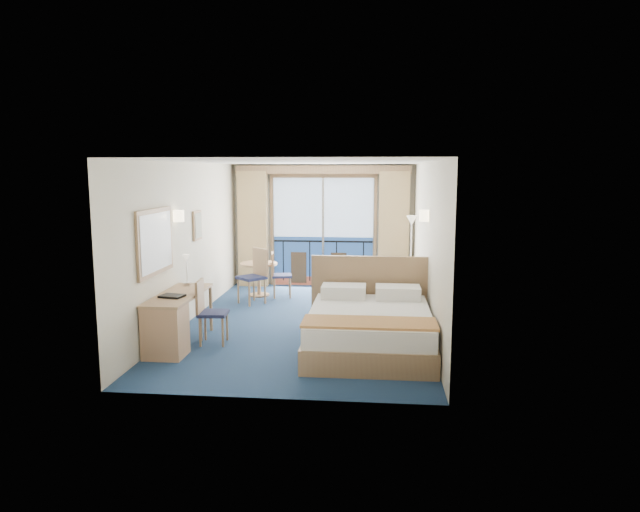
{
  "coord_description": "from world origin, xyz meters",
  "views": [
    {
      "loc": [
        1.17,
        -9.31,
        2.56
      ],
      "look_at": [
        0.23,
        0.2,
        1.12
      ],
      "focal_mm": 32.0,
      "sensor_mm": 36.0,
      "label": 1
    }
  ],
  "objects_px": {
    "armchair": "(389,280)",
    "desk": "(168,324)",
    "round_table": "(259,271)",
    "table_chair_a": "(278,272)",
    "floor_lamp": "(411,236)",
    "bed": "(370,327)",
    "nightstand": "(412,312)",
    "table_chair_b": "(255,272)",
    "desk_chair": "(208,308)"
  },
  "relations": [
    {
      "from": "armchair",
      "to": "table_chair_a",
      "type": "bearing_deg",
      "value": -48.73
    },
    {
      "from": "nightstand",
      "to": "desk_chair",
      "type": "distance_m",
      "value": 3.34
    },
    {
      "from": "desk",
      "to": "table_chair_a",
      "type": "xyz_separation_m",
      "value": [
        0.9,
        3.77,
        0.09
      ]
    },
    {
      "from": "nightstand",
      "to": "armchair",
      "type": "xyz_separation_m",
      "value": [
        -0.33,
        2.17,
        0.1
      ]
    },
    {
      "from": "bed",
      "to": "armchair",
      "type": "distance_m",
      "value": 3.49
    },
    {
      "from": "desk",
      "to": "round_table",
      "type": "height_order",
      "value": "desk"
    },
    {
      "from": "bed",
      "to": "nightstand",
      "type": "bearing_deg",
      "value": 62.11
    },
    {
      "from": "armchair",
      "to": "desk",
      "type": "height_order",
      "value": "desk"
    },
    {
      "from": "table_chair_b",
      "to": "table_chair_a",
      "type": "bearing_deg",
      "value": 100.37
    },
    {
      "from": "bed",
      "to": "floor_lamp",
      "type": "bearing_deg",
      "value": 77.6
    },
    {
      "from": "nightstand",
      "to": "armchair",
      "type": "relative_size",
      "value": 0.64
    },
    {
      "from": "desk",
      "to": "desk_chair",
      "type": "height_order",
      "value": "desk_chair"
    },
    {
      "from": "armchair",
      "to": "desk_chair",
      "type": "relative_size",
      "value": 0.81
    },
    {
      "from": "table_chair_b",
      "to": "desk_chair",
      "type": "bearing_deg",
      "value": -50.74
    },
    {
      "from": "desk",
      "to": "table_chair_b",
      "type": "distance_m",
      "value": 3.26
    },
    {
      "from": "armchair",
      "to": "round_table",
      "type": "bearing_deg",
      "value": -51.26
    },
    {
      "from": "floor_lamp",
      "to": "table_chair_b",
      "type": "height_order",
      "value": "floor_lamp"
    },
    {
      "from": "round_table",
      "to": "table_chair_b",
      "type": "relative_size",
      "value": 0.71
    },
    {
      "from": "desk_chair",
      "to": "table_chair_a",
      "type": "relative_size",
      "value": 1.05
    },
    {
      "from": "nightstand",
      "to": "table_chair_a",
      "type": "relative_size",
      "value": 0.55
    },
    {
      "from": "nightstand",
      "to": "desk_chair",
      "type": "relative_size",
      "value": 0.52
    },
    {
      "from": "floor_lamp",
      "to": "table_chair_b",
      "type": "relative_size",
      "value": 1.57
    },
    {
      "from": "nightstand",
      "to": "round_table",
      "type": "height_order",
      "value": "round_table"
    },
    {
      "from": "floor_lamp",
      "to": "table_chair_a",
      "type": "relative_size",
      "value": 1.82
    },
    {
      "from": "armchair",
      "to": "floor_lamp",
      "type": "height_order",
      "value": "floor_lamp"
    },
    {
      "from": "desk",
      "to": "table_chair_a",
      "type": "height_order",
      "value": "table_chair_a"
    },
    {
      "from": "armchair",
      "to": "round_table",
      "type": "height_order",
      "value": "armchair"
    },
    {
      "from": "bed",
      "to": "desk_chair",
      "type": "relative_size",
      "value": 2.38
    },
    {
      "from": "table_chair_a",
      "to": "table_chair_b",
      "type": "distance_m",
      "value": 0.66
    },
    {
      "from": "bed",
      "to": "armchair",
      "type": "bearing_deg",
      "value": 84.2
    },
    {
      "from": "bed",
      "to": "table_chair_b",
      "type": "distance_m",
      "value": 3.56
    },
    {
      "from": "nightstand",
      "to": "table_chair_a",
      "type": "distance_m",
      "value": 3.29
    },
    {
      "from": "armchair",
      "to": "desk",
      "type": "xyz_separation_m",
      "value": [
        -3.16,
        -3.93,
        0.07
      ]
    },
    {
      "from": "armchair",
      "to": "bed",
      "type": "bearing_deg",
      "value": 31.27
    },
    {
      "from": "floor_lamp",
      "to": "desk_chair",
      "type": "distance_m",
      "value": 4.76
    },
    {
      "from": "desk",
      "to": "round_table",
      "type": "bearing_deg",
      "value": 82.8
    },
    {
      "from": "nightstand",
      "to": "floor_lamp",
      "type": "distance_m",
      "value": 2.46
    },
    {
      "from": "armchair",
      "to": "table_chair_b",
      "type": "height_order",
      "value": "table_chair_b"
    },
    {
      "from": "armchair",
      "to": "table_chair_b",
      "type": "relative_size",
      "value": 0.73
    },
    {
      "from": "table_chair_b",
      "to": "nightstand",
      "type": "bearing_deg",
      "value": 16.16
    },
    {
      "from": "floor_lamp",
      "to": "round_table",
      "type": "height_order",
      "value": "floor_lamp"
    },
    {
      "from": "desk_chair",
      "to": "round_table",
      "type": "distance_m",
      "value": 3.33
    },
    {
      "from": "table_chair_a",
      "to": "table_chair_b",
      "type": "xyz_separation_m",
      "value": [
        -0.35,
        -0.56,
        0.08
      ]
    },
    {
      "from": "bed",
      "to": "floor_lamp",
      "type": "relative_size",
      "value": 1.37
    },
    {
      "from": "desk",
      "to": "table_chair_a",
      "type": "distance_m",
      "value": 3.88
    },
    {
      "from": "floor_lamp",
      "to": "desk",
      "type": "distance_m",
      "value": 5.44
    },
    {
      "from": "desk_chair",
      "to": "table_chair_a",
      "type": "height_order",
      "value": "desk_chair"
    },
    {
      "from": "round_table",
      "to": "table_chair_b",
      "type": "xyz_separation_m",
      "value": [
        0.07,
        -0.65,
        0.08
      ]
    },
    {
      "from": "table_chair_a",
      "to": "floor_lamp",
      "type": "bearing_deg",
      "value": -95.92
    },
    {
      "from": "armchair",
      "to": "table_chair_a",
      "type": "xyz_separation_m",
      "value": [
        -2.26,
        -0.17,
        0.16
      ]
    }
  ]
}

